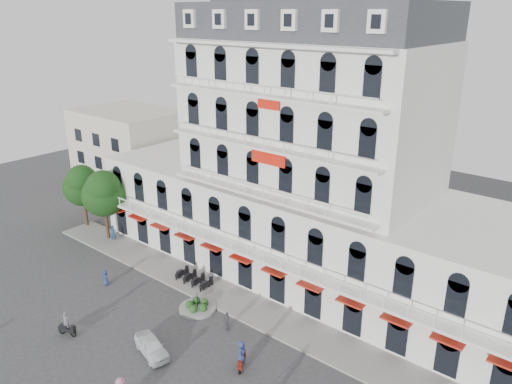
# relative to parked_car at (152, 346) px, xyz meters

# --- Properties ---
(ground) EXTENTS (120.00, 120.00, 0.00)m
(ground) POSITION_rel_parked_car_xyz_m (1.37, 0.32, -0.66)
(ground) COLOR #38383A
(ground) RESTS_ON ground
(sidewalk) EXTENTS (53.00, 4.00, 0.16)m
(sidewalk) POSITION_rel_parked_car_xyz_m (1.37, 9.32, -0.58)
(sidewalk) COLOR gray
(sidewalk) RESTS_ON ground
(main_building) EXTENTS (45.00, 15.00, 25.80)m
(main_building) POSITION_rel_parked_car_xyz_m (1.37, 18.31, 9.30)
(main_building) COLOR silver
(main_building) RESTS_ON ground
(flank_building_west) EXTENTS (14.00, 10.00, 12.00)m
(flank_building_west) POSITION_rel_parked_car_xyz_m (-28.63, 20.32, 5.34)
(flank_building_west) COLOR beige
(flank_building_west) RESTS_ON ground
(traffic_island) EXTENTS (3.20, 3.20, 1.60)m
(traffic_island) POSITION_rel_parked_car_xyz_m (-1.63, 6.32, -0.40)
(traffic_island) COLOR gray
(traffic_island) RESTS_ON ground
(parked_scooter_row) EXTENTS (4.40, 1.80, 1.10)m
(parked_scooter_row) POSITION_rel_parked_car_xyz_m (-4.98, 9.12, -0.66)
(parked_scooter_row) COLOR black
(parked_scooter_row) RESTS_ON ground
(tree_west_outer) EXTENTS (4.50, 4.48, 7.76)m
(tree_west_outer) POSITION_rel_parked_car_xyz_m (-24.57, 10.30, 4.69)
(tree_west_outer) COLOR #382314
(tree_west_outer) RESTS_ON ground
(tree_west_inner) EXTENTS (4.76, 4.76, 8.25)m
(tree_west_inner) POSITION_rel_parked_car_xyz_m (-19.57, 9.80, 5.02)
(tree_west_inner) COLOR #382314
(tree_west_inner) RESTS_ON ground
(parked_car) EXTENTS (4.16, 2.58, 1.32)m
(parked_car) POSITION_rel_parked_car_xyz_m (0.00, 0.00, 0.00)
(parked_car) COLOR white
(parked_car) RESTS_ON ground
(rider_west) EXTENTS (1.65, 0.82, 2.10)m
(rider_west) POSITION_rel_parked_car_xyz_m (-6.97, -2.82, 0.27)
(rider_west) COLOR black
(rider_west) RESTS_ON ground
(rider_east) EXTENTS (1.02, 1.55, 2.32)m
(rider_east) POSITION_rel_parked_car_xyz_m (6.28, 3.06, 0.52)
(rider_east) COLOR maroon
(rider_east) RESTS_ON ground
(pedestrian_left) EXTENTS (0.81, 0.62, 1.50)m
(pedestrian_left) POSITION_rel_parked_car_xyz_m (-11.25, 3.73, 0.09)
(pedestrian_left) COLOR navy
(pedestrian_left) RESTS_ON ground
(pedestrian_mid) EXTENTS (1.04, 0.80, 1.64)m
(pedestrian_mid) POSITION_rel_parked_car_xyz_m (2.33, 5.80, 0.16)
(pedestrian_mid) COLOR #515158
(pedestrian_mid) RESTS_ON ground
(pedestrian_far) EXTENTS (0.81, 0.78, 1.87)m
(pedestrian_far) POSITION_rel_parked_car_xyz_m (-18.63, 9.82, 0.28)
(pedestrian_far) COLOR navy
(pedestrian_far) RESTS_ON ground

